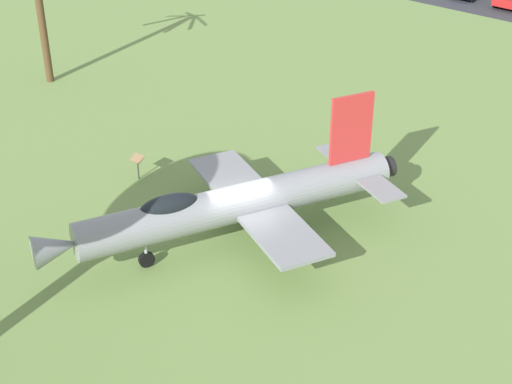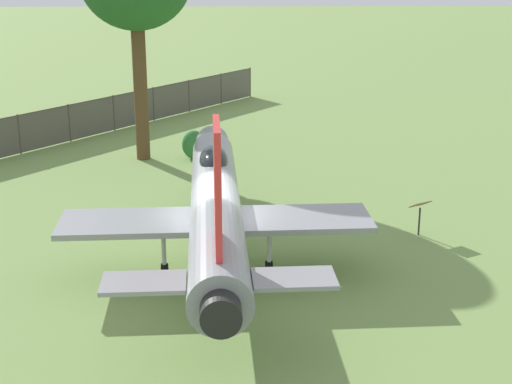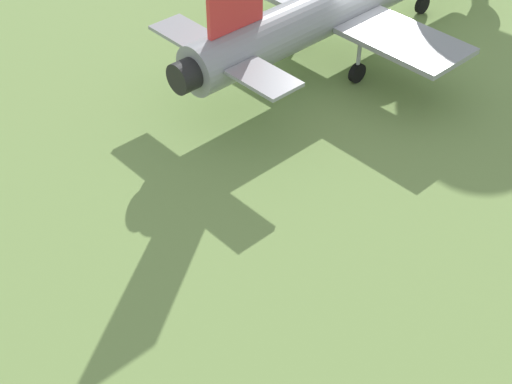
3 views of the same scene
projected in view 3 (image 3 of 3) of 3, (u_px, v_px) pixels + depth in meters
ground_plane at (349, 50)px, 22.85m from camera, size 200.00×200.00×0.00m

